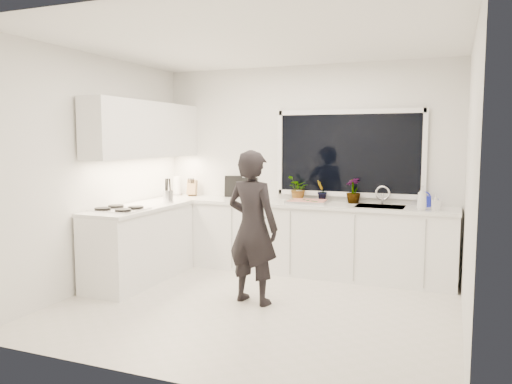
% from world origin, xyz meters
% --- Properties ---
extents(floor, '(4.00, 3.50, 0.02)m').
position_xyz_m(floor, '(0.00, 0.00, -0.01)').
color(floor, beige).
rests_on(floor, ground).
extents(wall_back, '(4.00, 0.02, 2.70)m').
position_xyz_m(wall_back, '(0.00, 1.76, 1.35)').
color(wall_back, white).
rests_on(wall_back, ground).
extents(wall_left, '(0.02, 3.50, 2.70)m').
position_xyz_m(wall_left, '(-2.01, 0.00, 1.35)').
color(wall_left, white).
rests_on(wall_left, ground).
extents(wall_right, '(0.02, 3.50, 2.70)m').
position_xyz_m(wall_right, '(2.01, 0.00, 1.35)').
color(wall_right, white).
rests_on(wall_right, ground).
extents(ceiling, '(4.00, 3.50, 0.02)m').
position_xyz_m(ceiling, '(0.00, 0.00, 2.71)').
color(ceiling, white).
rests_on(ceiling, wall_back).
extents(window, '(1.80, 0.02, 1.00)m').
position_xyz_m(window, '(0.60, 1.73, 1.55)').
color(window, black).
rests_on(window, wall_back).
extents(base_cabinets_back, '(3.92, 0.58, 0.88)m').
position_xyz_m(base_cabinets_back, '(0.00, 1.45, 0.44)').
color(base_cabinets_back, white).
rests_on(base_cabinets_back, floor).
extents(base_cabinets_left, '(0.58, 1.60, 0.88)m').
position_xyz_m(base_cabinets_left, '(-1.67, 0.35, 0.44)').
color(base_cabinets_left, white).
rests_on(base_cabinets_left, floor).
extents(countertop_back, '(3.94, 0.62, 0.04)m').
position_xyz_m(countertop_back, '(0.00, 1.44, 0.90)').
color(countertop_back, silver).
rests_on(countertop_back, base_cabinets_back).
extents(countertop_left, '(0.62, 1.60, 0.04)m').
position_xyz_m(countertop_left, '(-1.67, 0.35, 0.90)').
color(countertop_left, silver).
rests_on(countertop_left, base_cabinets_left).
extents(upper_cabinets, '(0.34, 2.10, 0.70)m').
position_xyz_m(upper_cabinets, '(-1.79, 0.70, 1.85)').
color(upper_cabinets, white).
rests_on(upper_cabinets, wall_left).
extents(sink, '(0.58, 0.42, 0.14)m').
position_xyz_m(sink, '(1.05, 1.45, 0.87)').
color(sink, silver).
rests_on(sink, countertop_back).
extents(faucet, '(0.03, 0.03, 0.22)m').
position_xyz_m(faucet, '(1.05, 1.65, 1.03)').
color(faucet, silver).
rests_on(faucet, countertop_back).
extents(stovetop, '(0.56, 0.48, 0.03)m').
position_xyz_m(stovetop, '(-1.69, -0.00, 0.94)').
color(stovetop, black).
rests_on(stovetop, countertop_left).
extents(person, '(0.66, 0.50, 1.62)m').
position_xyz_m(person, '(-0.07, 0.09, 0.81)').
color(person, black).
rests_on(person, floor).
extents(pizza_tray, '(0.53, 0.40, 0.03)m').
position_xyz_m(pizza_tray, '(0.14, 1.42, 0.94)').
color(pizza_tray, silver).
rests_on(pizza_tray, countertop_back).
extents(pizza, '(0.48, 0.36, 0.01)m').
position_xyz_m(pizza, '(0.14, 1.42, 0.95)').
color(pizza, red).
rests_on(pizza, pizza_tray).
extents(watering_can, '(0.17, 0.17, 0.13)m').
position_xyz_m(watering_can, '(1.56, 1.61, 0.98)').
color(watering_can, '#131DB9').
rests_on(watering_can, countertop_back).
extents(paper_towel_roll, '(0.13, 0.13, 0.26)m').
position_xyz_m(paper_towel_roll, '(-1.85, 1.55, 1.05)').
color(paper_towel_roll, white).
rests_on(paper_towel_roll, countertop_back).
extents(knife_block, '(0.15, 0.13, 0.22)m').
position_xyz_m(knife_block, '(-1.62, 1.59, 1.03)').
color(knife_block, olive).
rests_on(knife_block, countertop_back).
extents(utensil_crock, '(0.14, 0.14, 0.16)m').
position_xyz_m(utensil_crock, '(-1.53, 0.80, 1.00)').
color(utensil_crock, '#B5B4B9').
rests_on(utensil_crock, countertop_left).
extents(picture_frame_large, '(0.21, 0.09, 0.28)m').
position_xyz_m(picture_frame_large, '(-0.77, 1.69, 1.06)').
color(picture_frame_large, black).
rests_on(picture_frame_large, countertop_back).
extents(picture_frame_small, '(0.25, 0.09, 0.30)m').
position_xyz_m(picture_frame_small, '(-1.02, 1.69, 1.07)').
color(picture_frame_small, black).
rests_on(picture_frame_small, countertop_back).
extents(herb_plants, '(0.99, 0.29, 0.32)m').
position_xyz_m(herb_plants, '(0.20, 1.61, 1.08)').
color(herb_plants, '#26662D').
rests_on(herb_plants, countertop_back).
extents(soap_bottles, '(0.27, 0.13, 0.28)m').
position_xyz_m(soap_bottles, '(1.58, 1.30, 1.05)').
color(soap_bottles, '#D8BF66').
rests_on(soap_bottles, countertop_back).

